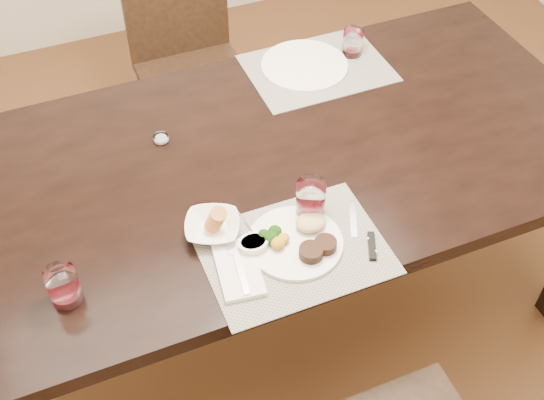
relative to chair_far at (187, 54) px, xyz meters
name	(u,v)px	position (x,y,z in m)	size (l,w,h in m)	color
ground_plane	(276,302)	(0.00, -0.93, -0.50)	(4.50, 4.50, 0.00)	#4C2F18
dining_table	(276,173)	(0.00, -0.93, 0.16)	(2.00, 1.00, 0.75)	black
chair_far	(187,54)	(0.00, 0.00, 0.00)	(0.42, 0.42, 0.90)	black
placemat_near	(294,251)	(-0.10, -1.29, 0.25)	(0.46, 0.34, 0.00)	gray
placemat_far	(317,68)	(0.29, -0.60, 0.25)	(0.46, 0.34, 0.00)	gray
dinner_plate	(300,240)	(-0.08, -1.27, 0.26)	(0.25, 0.25, 0.04)	white
napkin_fork	(238,269)	(-0.25, -1.30, 0.26)	(0.13, 0.20, 0.02)	white
steak_knife	(367,239)	(0.09, -1.33, 0.26)	(0.07, 0.21, 0.01)	silver
cracker_bowl	(212,227)	(-0.27, -1.15, 0.27)	(0.18, 0.18, 0.06)	white
sauce_ramekin	(253,245)	(-0.19, -1.25, 0.27)	(0.08, 0.12, 0.06)	white
wine_glass_near	(311,201)	(-0.01, -1.19, 0.30)	(0.08, 0.08, 0.11)	white
far_plate	(304,66)	(0.25, -0.58, 0.26)	(0.29, 0.29, 0.01)	white
wine_glass_far	(353,43)	(0.43, -0.57, 0.29)	(0.07, 0.07, 0.09)	white
wine_glass_side	(64,288)	(-0.66, -1.22, 0.29)	(0.07, 0.07, 0.10)	white
salt_cellar	(161,139)	(-0.30, -0.75, 0.26)	(0.04, 0.04, 0.02)	white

